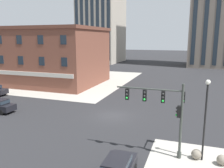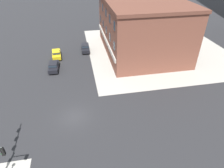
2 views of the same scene
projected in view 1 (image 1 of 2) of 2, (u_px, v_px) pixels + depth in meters
name	position (u px, v px, depth m)	size (l,w,h in m)	color
ground_plane	(112.00, 115.00, 28.24)	(320.00, 320.00, 0.00)	#262628
sidewalk_far_corner	(59.00, 79.00, 53.25)	(32.00, 32.00, 0.02)	#A8A399
traffic_signal_main	(166.00, 108.00, 18.05)	(5.31, 2.09, 5.94)	#383D38
bollard_sphere_curb_a	(196.00, 154.00, 18.02)	(0.78, 0.78, 0.78)	gray
bollard_sphere_curb_b	(222.00, 160.00, 17.16)	(0.78, 0.78, 0.78)	gray
street_lamp_corner_near	(206.00, 112.00, 17.19)	(0.36, 0.36, 6.32)	black
storefront_block_near_corner	(47.00, 55.00, 48.34)	(22.53, 16.18, 11.40)	brown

